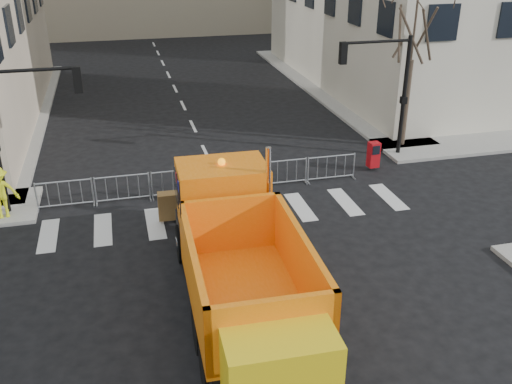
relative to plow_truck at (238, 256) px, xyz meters
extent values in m
plane|color=black|center=(1.16, 0.33, -1.85)|extent=(120.00, 120.00, 0.00)
cube|color=gray|center=(1.16, 8.83, -1.78)|extent=(64.00, 5.00, 0.15)
cylinder|color=black|center=(9.66, 9.83, 0.85)|extent=(0.18, 0.18, 5.40)
cube|color=black|center=(0.01, 0.25, -0.81)|extent=(2.73, 7.95, 0.49)
cylinder|color=black|center=(-1.07, 3.13, -1.25)|extent=(0.41, 1.21, 1.21)
cylinder|color=black|center=(1.23, 3.07, -1.25)|extent=(0.41, 1.21, 1.21)
cylinder|color=black|center=(-1.18, -1.14, -1.25)|extent=(0.41, 1.21, 1.21)
cylinder|color=black|center=(1.12, -1.21, -1.25)|extent=(0.41, 1.21, 1.21)
cylinder|color=black|center=(-1.22, -2.57, -1.25)|extent=(0.41, 1.21, 1.21)
cylinder|color=black|center=(1.08, -2.63, -1.25)|extent=(0.41, 1.21, 1.21)
cube|color=orange|center=(0.10, 3.75, -0.04)|extent=(2.35, 1.81, 1.10)
cube|color=orange|center=(0.06, 2.33, 0.62)|extent=(2.57, 1.82, 1.97)
cylinder|color=silver|center=(1.19, 1.48, 1.00)|extent=(0.15, 0.15, 2.63)
cube|color=orange|center=(-0.03, -1.28, 0.34)|extent=(2.86, 4.89, 1.81)
cube|color=yellow|center=(-0.11, -4.24, 0.01)|extent=(2.22, 1.15, 1.42)
cube|color=brown|center=(0.15, 5.62, -1.14)|extent=(3.52, 0.72, 1.23)
imported|color=black|center=(0.48, 4.29, -0.91)|extent=(0.77, 0.60, 1.88)
imported|color=black|center=(0.02, 7.13, -1.04)|extent=(0.83, 0.67, 1.62)
imported|color=black|center=(-0.55, 5.84, -0.86)|extent=(1.09, 1.22, 1.99)
imported|color=yellow|center=(-6.91, 7.36, -0.75)|extent=(1.33, 0.91, 1.90)
cube|color=#B40D14|center=(7.80, 8.52, -1.15)|extent=(0.48, 0.43, 1.10)
camera|label=1|loc=(-2.63, -12.31, 7.64)|focal=40.00mm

